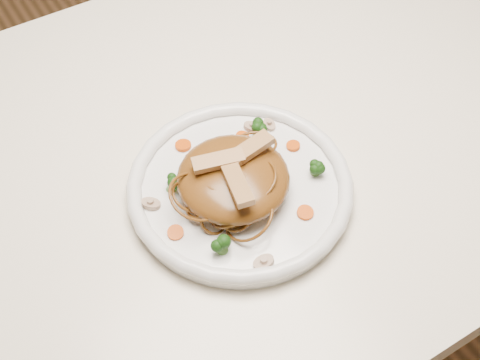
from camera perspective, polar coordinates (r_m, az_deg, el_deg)
ground at (r=1.56m, az=0.44°, el=-14.51°), size 4.00×4.00×0.00m
table at (r=1.00m, az=0.67°, el=0.73°), size 1.20×0.80×0.75m
plate at (r=0.84m, az=-0.00°, el=-0.93°), size 0.37×0.37×0.02m
noodle_mound at (r=0.81m, az=-0.61°, el=0.16°), size 0.17×0.17×0.05m
chicken_a at (r=0.80m, az=0.80°, el=2.74°), size 0.07×0.03×0.01m
chicken_b at (r=0.79m, az=-1.94°, el=1.74°), size 0.07×0.04×0.01m
chicken_c at (r=0.77m, az=-0.21°, el=-0.42°), size 0.04×0.07×0.01m
broccoli_0 at (r=0.88m, az=1.62°, el=4.56°), size 0.03×0.03×0.03m
broccoli_1 at (r=0.83m, az=-6.21°, el=-0.27°), size 0.03×0.03×0.03m
broccoli_2 at (r=0.77m, az=-1.59°, el=-5.77°), size 0.03×0.03×0.03m
broccoli_3 at (r=0.85m, az=6.78°, el=1.30°), size 0.03×0.03×0.03m
carrot_0 at (r=0.89m, az=0.20°, el=3.90°), size 0.02×0.02×0.00m
carrot_1 at (r=0.80m, az=-5.75°, el=-4.68°), size 0.02×0.02×0.00m
carrot_2 at (r=0.88m, az=4.75°, el=3.05°), size 0.02×0.02×0.00m
carrot_3 at (r=0.88m, az=-5.08°, el=3.09°), size 0.03×0.03×0.00m
carrot_4 at (r=0.81m, az=5.82°, el=-2.91°), size 0.02×0.02×0.00m
mushroom_0 at (r=0.77m, az=2.12°, el=-7.32°), size 0.03×0.03×0.01m
mushroom_1 at (r=0.91m, az=2.62°, el=4.92°), size 0.02×0.02×0.01m
mushroom_2 at (r=0.82m, az=-7.94°, el=-2.10°), size 0.04×0.04×0.01m
mushroom_3 at (r=0.90m, az=1.12°, el=4.72°), size 0.04×0.04×0.01m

